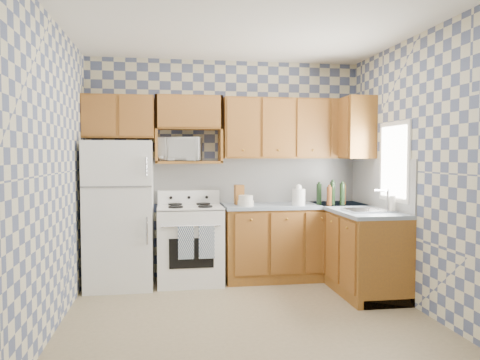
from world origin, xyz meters
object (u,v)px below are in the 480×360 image
refrigerator (120,214)px  microwave (179,149)px  electric_kettle (299,197)px  stove_body (190,245)px

refrigerator → microwave: 1.04m
microwave → electric_kettle: microwave is taller
microwave → electric_kettle: bearing=-1.7°
electric_kettle → stove_body: bearing=173.5°
refrigerator → microwave: size_ratio=3.26×
refrigerator → electric_kettle: (2.09, -0.12, 0.18)m
refrigerator → microwave: (0.69, 0.20, 0.75)m
refrigerator → electric_kettle: bearing=-3.4°
stove_body → microwave: (-0.11, 0.17, 1.14)m
stove_body → electric_kettle: 1.42m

